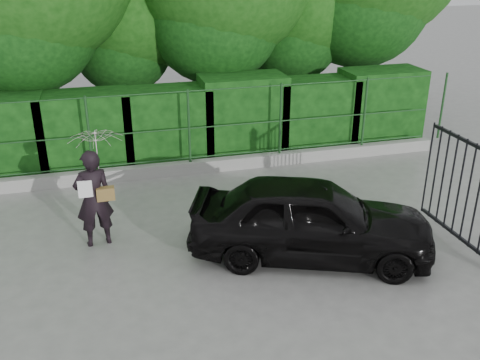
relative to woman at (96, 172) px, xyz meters
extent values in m
plane|color=gray|center=(1.79, -1.59, -1.42)|extent=(80.00, 80.00, 0.00)
cube|color=#9E9E99|center=(1.79, 2.91, -1.27)|extent=(14.00, 0.25, 0.30)
cylinder|color=#1B431E|center=(-0.11, 2.91, -0.22)|extent=(0.06, 0.06, 1.80)
cylinder|color=#1B431E|center=(2.19, 2.91, -0.22)|extent=(0.06, 0.06, 1.80)
cylinder|color=#1B431E|center=(4.49, 2.91, -0.22)|extent=(0.06, 0.06, 1.80)
cylinder|color=#1B431E|center=(6.79, 2.91, -0.22)|extent=(0.06, 0.06, 1.80)
cylinder|color=#1B431E|center=(9.09, 2.91, -0.22)|extent=(0.06, 0.06, 1.80)
cylinder|color=#1B431E|center=(1.79, 2.91, -1.02)|extent=(13.60, 0.03, 0.03)
cylinder|color=#1B431E|center=(1.79, 2.91, -0.27)|extent=(13.60, 0.03, 0.03)
cylinder|color=#1B431E|center=(1.79, 2.91, 0.63)|extent=(13.60, 0.03, 0.03)
cube|color=black|center=(-0.21, 3.91, -0.45)|extent=(2.20, 1.20, 1.93)
cube|color=black|center=(1.79, 3.91, -0.46)|extent=(2.20, 1.20, 1.91)
cube|color=black|center=(3.79, 3.91, -0.36)|extent=(2.20, 1.20, 2.12)
cube|color=black|center=(5.79, 3.91, -0.46)|extent=(2.20, 1.20, 1.91)
cube|color=black|center=(7.79, 3.91, -0.39)|extent=(2.20, 1.20, 2.06)
cylinder|color=black|center=(-1.21, 5.61, 0.83)|extent=(0.36, 0.36, 4.50)
cylinder|color=black|center=(1.29, 6.91, 0.21)|extent=(0.36, 0.36, 3.25)
sphere|color=#14470F|center=(1.29, 6.91, 2.16)|extent=(3.90, 3.90, 3.90)
cylinder|color=black|center=(3.79, 5.91, 0.71)|extent=(0.36, 0.36, 4.25)
cylinder|color=black|center=(6.29, 6.61, 0.33)|extent=(0.36, 0.36, 3.50)
cylinder|color=black|center=(8.29, 6.21, 0.96)|extent=(0.36, 0.36, 4.75)
cube|color=black|center=(6.39, -1.64, -1.27)|extent=(0.05, 2.00, 0.06)
cube|color=black|center=(6.39, -1.64, 0.53)|extent=(0.05, 2.00, 0.06)
cylinder|color=black|center=(6.39, -2.09, -0.37)|extent=(0.04, 0.04, 1.90)
cylinder|color=black|center=(6.39, -1.84, -0.37)|extent=(0.04, 0.04, 1.90)
cylinder|color=black|center=(6.39, -1.59, -0.37)|extent=(0.04, 0.04, 1.90)
cylinder|color=black|center=(6.39, -1.34, -0.37)|extent=(0.04, 0.04, 1.90)
cylinder|color=black|center=(6.39, -1.09, -0.37)|extent=(0.04, 0.04, 1.90)
cylinder|color=black|center=(6.39, -0.84, -0.37)|extent=(0.04, 0.04, 1.90)
cylinder|color=black|center=(6.39, -0.59, -0.37)|extent=(0.04, 0.04, 1.90)
imported|color=black|center=(-0.09, -0.03, -0.49)|extent=(0.74, 0.54, 1.85)
imported|color=silver|center=(0.06, 0.02, 0.34)|extent=(0.96, 0.98, 0.88)
cube|color=brown|center=(0.13, -0.11, -0.38)|extent=(0.32, 0.15, 0.24)
cube|color=white|center=(-0.21, -0.15, -0.24)|extent=(0.25, 0.02, 0.32)
imported|color=black|center=(3.57, -1.43, -0.69)|extent=(4.57, 3.14, 1.45)
camera|label=1|loc=(0.18, -9.15, 3.64)|focal=40.00mm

